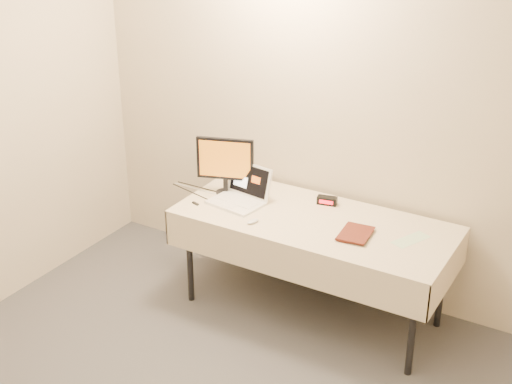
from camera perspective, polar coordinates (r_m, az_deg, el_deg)
The scene contains 9 objects.
back_wall at distance 4.90m, azimuth 7.28°, elevation 6.33°, with size 4.00×0.10×2.70m, color beige.
table at distance 4.78m, azimuth 4.65°, elevation -2.83°, with size 1.86×0.81×0.74m.
laptop at distance 4.96m, azimuth -1.17°, elevation -0.12°, with size 0.40×0.37×0.25m.
monitor at distance 5.01m, azimuth -2.48°, elevation 2.44°, with size 0.39×0.18×0.42m.
book at distance 4.54m, azimuth 6.90°, elevation -1.83°, with size 0.19×0.02×0.26m, color maroon.
alarm_clock at distance 4.95m, azimuth 5.71°, elevation -0.68°, with size 0.14×0.08×0.06m.
clicker at distance 4.68m, azimuth -0.25°, elevation -2.37°, with size 0.04×0.09×0.02m, color silver.
paper_form at distance 4.59m, azimuth 12.28°, elevation -3.75°, with size 0.10×0.26×0.00m, color #B3D4A9.
usb_dongle at distance 4.96m, azimuth -4.87°, elevation -0.92°, with size 0.06×0.02×0.01m, color black.
Camera 1 is at (1.80, -1.79, 2.88)m, focal length 50.00 mm.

